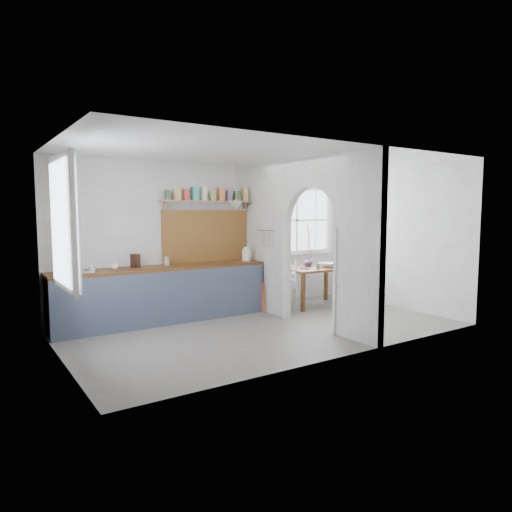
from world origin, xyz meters
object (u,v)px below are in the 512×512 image
kettle (246,254)px  vase (308,262)px  chair_left (282,286)px  chair_right (346,279)px  dining_table (315,287)px

kettle → vase: size_ratio=1.37×
chair_left → kettle: size_ratio=3.73×
chair_right → vase: bearing=75.9°
kettle → vase: bearing=-5.2°
chair_right → vase: (-0.89, 0.14, 0.40)m
vase → chair_right: bearing=-9.2°
chair_left → dining_table: bearing=69.6°
chair_left → chair_right: chair_left is taller
dining_table → chair_left: 0.84m
chair_right → chair_left: bearing=90.0°
chair_left → vase: size_ratio=5.10×
vase → kettle: bearing=174.1°
dining_table → kettle: kettle is taller
dining_table → vase: bearing=88.8°
chair_right → dining_table: bearing=90.9°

